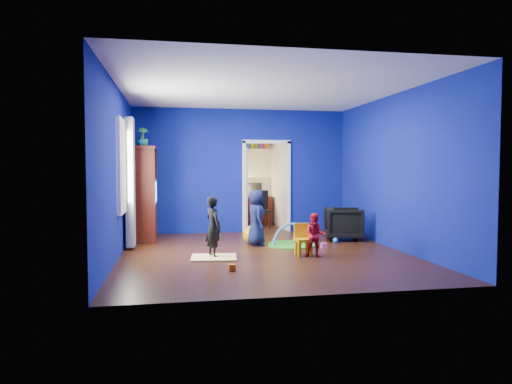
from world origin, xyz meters
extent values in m
cube|color=black|center=(0.00, 0.00, 0.00)|extent=(5.00, 5.50, 0.01)
cube|color=white|center=(0.00, 0.00, 2.90)|extent=(5.00, 5.50, 0.01)
cube|color=navy|center=(0.00, 2.75, 1.45)|extent=(5.00, 0.02, 2.90)
cube|color=navy|center=(0.00, -2.75, 1.45)|extent=(5.00, 0.02, 2.90)
cube|color=navy|center=(-2.50, 0.00, 1.45)|extent=(0.02, 5.50, 2.90)
cube|color=navy|center=(2.50, 0.00, 1.45)|extent=(0.02, 5.50, 2.90)
imported|color=black|center=(1.97, 1.21, 0.34)|extent=(0.89, 0.88, 0.68)
imported|color=black|center=(-0.92, -0.21, 0.52)|extent=(0.38, 0.45, 1.04)
imported|color=#0F1939|center=(0.01, 0.85, 0.55)|extent=(0.37, 0.55, 1.10)
imported|color=red|center=(0.79, -0.51, 0.37)|extent=(0.43, 0.38, 0.75)
imported|color=#0C5266|center=(-2.22, 1.64, 2.05)|extent=(0.21, 0.21, 0.19)
imported|color=green|center=(-2.22, 2.16, 2.18)|extent=(0.30, 0.30, 0.43)
cube|color=#40110A|center=(-2.22, 1.94, 0.98)|extent=(0.58, 1.14, 1.96)
cube|color=silver|center=(-2.18, 1.94, 1.02)|extent=(0.46, 0.70, 0.54)
cube|color=#F2E07A|center=(-0.92, -0.31, 0.01)|extent=(0.81, 0.68, 0.03)
sphere|color=yellow|center=(-0.04, 1.10, 0.18)|extent=(0.35, 0.35, 0.35)
cube|color=yellow|center=(0.64, -0.31, 0.25)|extent=(0.32, 0.32, 0.50)
cylinder|color=green|center=(0.70, 0.73, 0.01)|extent=(0.96, 0.96, 0.03)
torus|color=#3F8CD8|center=(0.70, 0.73, 0.02)|extent=(0.84, 0.29, 0.86)
cube|color=white|center=(-2.48, 0.35, 1.55)|extent=(0.03, 0.95, 1.55)
cube|color=slate|center=(-2.37, 0.90, 1.25)|extent=(0.14, 0.42, 2.40)
cube|color=white|center=(0.60, 2.75, 1.05)|extent=(1.16, 0.10, 2.10)
cube|color=#3D140A|center=(0.60, 4.26, 0.38)|extent=(0.88, 0.44, 0.75)
cube|color=black|center=(0.60, 4.38, 0.95)|extent=(0.40, 0.05, 0.32)
sphere|color=#FFD88C|center=(0.32, 4.32, 0.93)|extent=(0.14, 0.14, 0.14)
cube|color=black|center=(0.60, 3.30, 0.46)|extent=(0.40, 0.40, 0.92)
cube|color=white|center=(0.60, 4.37, 2.02)|extent=(0.88, 0.24, 0.04)
sphere|color=blue|center=(1.64, 0.84, 0.06)|extent=(0.11, 0.11, 0.11)
cube|color=#DF5A0B|center=(-0.74, -1.29, 0.05)|extent=(0.10, 0.08, 0.10)
sphere|color=green|center=(0.99, 0.55, 0.06)|extent=(0.11, 0.11, 0.11)
cube|color=#D14EA8|center=(1.22, 0.31, 0.05)|extent=(0.10, 0.08, 0.10)
camera|label=1|loc=(-1.57, -7.90, 1.52)|focal=32.00mm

